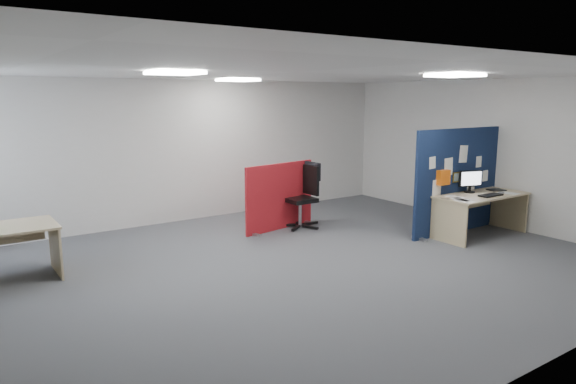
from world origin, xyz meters
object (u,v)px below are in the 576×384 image
navy_divider (459,181)px  red_divider (280,197)px  main_desk (479,204)px  office_chair (305,191)px  monitor_main (470,180)px

navy_divider → red_divider: size_ratio=1.41×
main_desk → office_chair: size_ratio=1.49×
navy_divider → monitor_main: (0.08, -0.18, 0.03)m
navy_divider → main_desk: 0.52m
navy_divider → monitor_main: size_ratio=5.18×
navy_divider → monitor_main: bearing=-64.7°
monitor_main → red_divider: 3.35m
navy_divider → red_divider: navy_divider is taller
main_desk → monitor_main: 0.43m
navy_divider → main_desk: bearing=-72.2°
red_divider → office_chair: 0.50m
main_desk → red_divider: bearing=138.3°
navy_divider → office_chair: size_ratio=1.91×
office_chair → red_divider: bearing=165.5°
red_divider → office_chair: red_divider is taller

